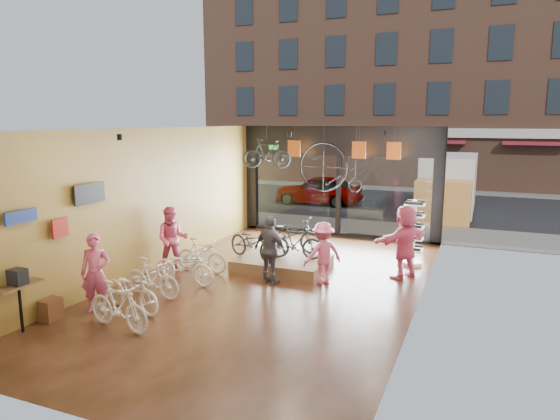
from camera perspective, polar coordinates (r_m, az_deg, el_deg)
The scene contains 34 objects.
ground_plane at distance 12.33m, azimuth -1.14°, elevation -8.79°, with size 7.00×12.00×0.04m, color black.
ceiling at distance 11.66m, azimuth -1.21°, elevation 9.36°, with size 7.00×12.00×0.04m, color black.
wall_left at distance 13.62m, azimuth -14.88°, elevation 1.03°, with size 0.04×12.00×3.80m, color olive.
wall_right at distance 10.94m, azimuth 15.98°, elevation -1.22°, with size 0.04×12.00×3.80m, color beige.
wall_back at distance 6.92m, azimuth -21.75°, elevation -8.16°, with size 7.00×0.04×3.80m, color beige.
storefront at distance 17.45m, azimuth 6.74°, elevation 3.25°, with size 7.00×0.26×3.80m, color black, non-canonical shape.
exit_sign at distance 18.03m, azimuth -0.71°, elevation 7.22°, with size 0.35×0.06×0.18m, color #198C26.
street_road at distance 26.41m, azimuth 11.97°, elevation 1.27°, with size 30.00×18.00×0.02m, color black.
sidewalk_near at distance 18.89m, azimuth 7.61°, elevation -1.89°, with size 30.00×2.40×0.12m, color slate.
sidewalk_far at distance 30.30m, azimuth 13.37°, elevation 2.48°, with size 30.00×2.00×0.12m, color slate.
opposite_building at distance 32.65m, azimuth 14.62°, elevation 15.18°, with size 26.00×5.00×14.00m, color brown.
street_car at distance 24.06m, azimuth 4.46°, elevation 2.33°, with size 1.67×4.14×1.41m, color gray.
box_truck at distance 21.90m, azimuth 18.56°, elevation 2.51°, with size 2.13×6.39×2.52m, color silver, non-canonical shape.
floor_bike_1 at distance 10.25m, azimuth -17.98°, elevation -10.39°, with size 0.45×1.58×0.95m, color beige.
floor_bike_2 at distance 11.15m, azimuth -16.59°, elevation -8.77°, with size 0.60×1.71×0.90m, color beige.
floor_bike_3 at distance 11.82m, azimuth -14.34°, elevation -7.54°, with size 0.43×1.51×0.91m, color beige.
floor_bike_4 at distance 12.58m, azimuth -10.90°, elevation -6.35°, with size 0.59×1.71×0.90m, color beige.
floor_bike_5 at distance 13.48m, azimuth -8.94°, elevation -5.14°, with size 0.43×1.51×0.91m, color beige.
display_platform at distance 13.70m, azimuth 0.28°, elevation -6.08°, with size 2.40×1.80×0.30m, color brown.
display_bike_left at distance 13.43m, azimuth -3.09°, elevation -3.70°, with size 0.62×1.78×0.94m, color black.
display_bike_mid at distance 13.47m, azimuth 1.79°, elevation -3.69°, with size 0.43×1.53×0.92m, color black.
display_bike_right at distance 14.21m, azimuth 1.18°, elevation -2.81°, with size 0.65×1.88×0.99m, color black.
customer_0 at distance 11.19m, azimuth -20.33°, elevation -6.79°, with size 0.62×0.40×1.69m, color #CC4C72.
customer_1 at distance 13.61m, azimuth -12.21°, elevation -3.28°, with size 0.85×0.66×1.75m, color #CC4C72.
customer_2 at distance 12.28m, azimuth -1.10°, elevation -4.61°, with size 1.00×0.42×1.71m, color #3F3F44.
customer_3 at distance 12.33m, azimuth 4.92°, elevation -4.96°, with size 1.00×0.58×1.55m, color #CC4C72.
customer_5 at distance 13.11m, azimuth 14.08°, elevation -3.54°, with size 1.76×0.56×1.89m, color #CC4C72.
sunglasses_rack at distance 14.31m, azimuth 15.00°, elevation -2.54°, with size 0.54×0.45×1.84m, color white, non-canonical shape.
wall_merch at distance 11.12m, azimuth -25.12°, elevation -4.80°, with size 0.40×2.40×2.60m, color navy, non-canonical shape.
penny_farthing at distance 15.65m, azimuth 6.11°, elevation 4.68°, with size 1.94×0.06×1.55m, color black, non-canonical shape.
hung_bike at distance 16.32m, azimuth -1.55°, elevation 6.46°, with size 0.45×1.58×0.95m, color black.
jersey_left at distance 17.01m, azimuth 1.62°, elevation 7.03°, with size 0.45×0.03×0.55m, color #CC5919.
jersey_mid at distance 16.36m, azimuth 9.00°, elevation 6.78°, with size 0.45×0.03×0.55m, color #CC5919.
jersey_right at distance 16.13m, azimuth 12.87°, elevation 6.61°, with size 0.45×0.03×0.55m, color #CC5919.
Camera 1 is at (4.67, -10.68, 4.00)m, focal length 32.00 mm.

